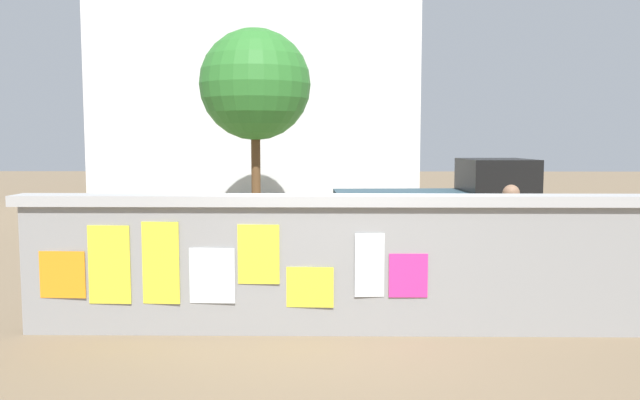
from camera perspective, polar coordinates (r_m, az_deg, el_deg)
ground at (r=15.37m, az=1.04°, el=-2.89°), size 60.00×60.00×0.00m
poster_wall at (r=7.34m, az=1.25°, el=-5.54°), size 7.27×0.42×1.58m
auto_rickshaw_truck at (r=12.19m, az=10.83°, el=-0.88°), size 3.67×1.68×1.85m
motorcycle at (r=9.74m, az=-3.64°, el=-4.95°), size 1.89×0.61×0.87m
bicycle_near at (r=11.33m, az=-10.76°, el=-4.08°), size 1.70×0.44×0.95m
person_walking at (r=8.82m, az=16.48°, el=-2.80°), size 0.44×0.44×1.62m
tree_roadside at (r=18.92m, az=-5.77°, el=10.10°), size 3.20×3.20×5.40m
building_background at (r=25.43m, az=-5.53°, el=11.00°), size 12.30×4.61×9.39m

